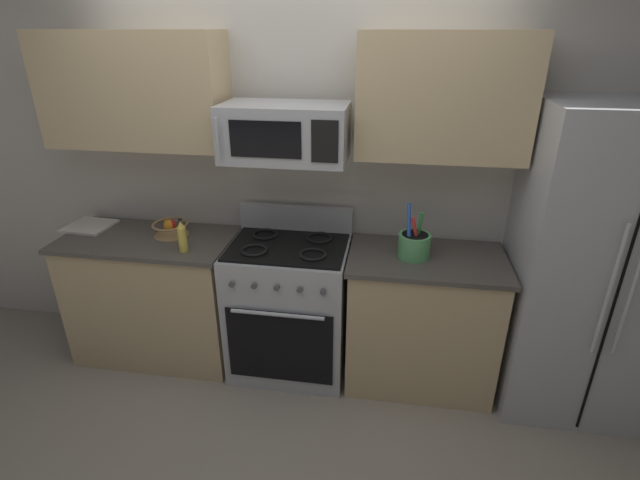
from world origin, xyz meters
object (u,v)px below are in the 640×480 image
cutting_board (89,226)px  bottle_oil (182,236)px  utensil_crock (414,244)px  range_oven (290,306)px  fruit_basket (171,228)px  refrigerator (592,267)px  microwave (285,132)px

cutting_board → bottle_oil: bearing=-17.7°
utensil_crock → cutting_board: utensil_crock is taller
range_oven → utensil_crock: 0.93m
fruit_basket → refrigerator: bearing=-1.9°
utensil_crock → range_oven: bearing=179.3°
bottle_oil → cutting_board: bearing=162.3°
range_oven → refrigerator: 1.84m
fruit_basket → microwave: bearing=-3.2°
range_oven → bottle_oil: bottle_oil is taller
range_oven → microwave: 1.15m
refrigerator → fruit_basket: bearing=178.1°
microwave → cutting_board: 1.60m
refrigerator → bottle_oil: bearing=-176.7°
microwave → fruit_basket: 1.05m
microwave → cutting_board: (-1.43, 0.08, -0.71)m
utensil_crock → cutting_board: 2.22m
range_oven → utensil_crock: (0.78, -0.01, 0.52)m
cutting_board → microwave: bearing=-3.1°
cutting_board → fruit_basket: bearing=-2.9°
bottle_oil → utensil_crock: bearing=6.0°
utensil_crock → bottle_oil: size_ratio=1.58×
fruit_basket → cutting_board: 0.62m
range_oven → refrigerator: (1.79, -0.02, 0.45)m
range_oven → microwave: (-0.00, 0.03, 1.15)m
fruit_basket → cutting_board: bearing=177.1°
utensil_crock → cutting_board: bearing=177.1°
refrigerator → fruit_basket: refrigerator is taller
range_oven → utensil_crock: utensil_crock is taller
refrigerator → microwave: bearing=178.6°
range_oven → cutting_board: (-1.43, 0.10, 0.44)m
refrigerator → fruit_basket: (-2.60, 0.09, 0.03)m
microwave → fruit_basket: microwave is taller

